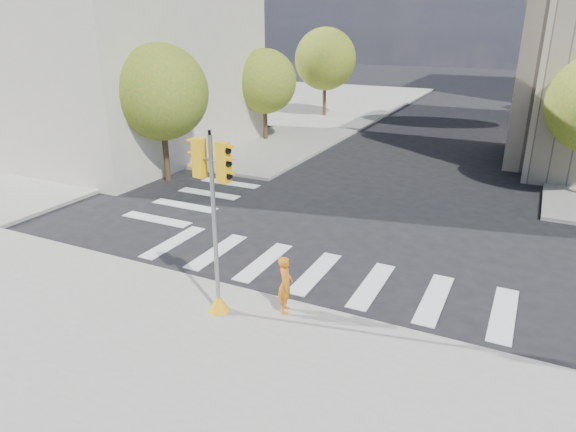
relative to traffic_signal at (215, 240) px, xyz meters
The scene contains 9 objects.
ground 5.95m from the traffic_signal, 75.44° to the left, with size 160.00×160.00×0.00m, color black.
sidewalk_far_left 36.53m from the traffic_signal, 120.68° to the left, with size 28.00×40.00×0.15m, color gray.
classical_building 23.30m from the traffic_signal, 144.31° to the left, with size 19.00×15.00×12.70m.
tree_lw_near 13.22m from the traffic_signal, 134.20° to the left, with size 4.40×4.40×6.41m.
tree_lw_mid 21.46m from the traffic_signal, 115.19° to the left, with size 4.00×4.00×5.77m.
tree_lw_far 30.83m from the traffic_signal, 107.23° to the left, with size 4.80×4.80×6.95m.
traffic_signal is the anchor object (origin of this frame).
photographer 2.14m from the traffic_signal, 26.17° to the left, with size 0.57×0.37×1.55m, color #CF6A13.
planter_wall 15.42m from the traffic_signal, 145.31° to the left, with size 6.00×0.40×0.50m, color silver.
Camera 1 is at (5.35, -15.04, 7.20)m, focal length 32.00 mm.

